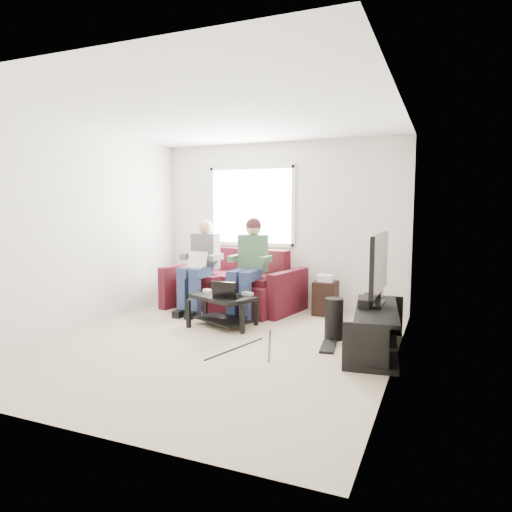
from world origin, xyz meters
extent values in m
plane|color=#BFB594|center=(0.00, 0.00, 0.00)|extent=(4.50, 4.50, 0.00)
plane|color=white|center=(0.00, 0.00, 2.60)|extent=(4.50, 4.50, 0.00)
plane|color=silver|center=(0.00, 2.25, 1.30)|extent=(4.50, 0.00, 4.50)
plane|color=silver|center=(0.00, -2.25, 1.30)|extent=(4.50, 0.00, 4.50)
plane|color=silver|center=(-2.00, 0.00, 1.30)|extent=(0.00, 4.50, 4.50)
plane|color=silver|center=(2.00, 0.00, 1.30)|extent=(0.00, 4.50, 4.50)
cube|color=white|center=(-0.50, 2.24, 1.60)|extent=(1.40, 0.01, 1.20)
cube|color=silver|center=(-0.50, 2.23, 1.60)|extent=(1.48, 0.04, 1.28)
cube|color=#4C131B|center=(-0.58, 1.70, 0.23)|extent=(1.80, 1.19, 0.46)
cube|color=#4C131B|center=(-0.58, 2.09, 0.69)|extent=(1.66, 0.53, 0.47)
cube|color=#4C131B|center=(-1.49, 1.70, 0.33)|extent=(0.34, 0.99, 0.65)
cube|color=#4C131B|center=(0.32, 1.70, 0.33)|extent=(0.34, 0.99, 0.65)
cube|color=#4C131B|center=(-0.98, 1.68, 0.51)|extent=(0.90, 0.90, 0.10)
cube|color=#4C131B|center=(-0.18, 1.68, 0.51)|extent=(0.90, 0.90, 0.10)
cube|color=navy|center=(-1.08, 1.23, 0.63)|extent=(0.16, 0.45, 0.14)
cube|color=navy|center=(-0.88, 1.23, 0.63)|extent=(0.16, 0.45, 0.14)
cube|color=navy|center=(-1.08, 1.04, 0.28)|extent=(0.13, 0.13, 0.56)
cube|color=navy|center=(-0.88, 1.04, 0.28)|extent=(0.13, 0.13, 0.56)
cube|color=#5E5E63|center=(-0.98, 1.55, 0.91)|extent=(0.40, 0.22, 0.55)
sphere|color=tan|center=(-0.98, 1.57, 1.28)|extent=(0.22, 0.22, 0.22)
cube|color=navy|center=(-0.28, 1.23, 0.63)|extent=(0.16, 0.45, 0.14)
cube|color=navy|center=(-0.08, 1.23, 0.63)|extent=(0.16, 0.45, 0.14)
cube|color=navy|center=(-0.28, 1.04, 0.28)|extent=(0.13, 0.13, 0.56)
cube|color=navy|center=(-0.08, 1.04, 0.28)|extent=(0.13, 0.13, 0.56)
cube|color=#545656|center=(-0.18, 1.55, 0.91)|extent=(0.40, 0.22, 0.55)
sphere|color=tan|center=(-0.18, 1.57, 1.28)|extent=(0.22, 0.22, 0.22)
sphere|color=#361B1D|center=(-0.18, 1.57, 1.32)|extent=(0.23, 0.23, 0.23)
cube|color=black|center=(-0.27, 0.72, 0.39)|extent=(0.98, 0.81, 0.05)
cube|color=black|center=(-0.27, 0.72, 0.09)|extent=(0.87, 0.70, 0.02)
cube|color=black|center=(-0.66, 0.49, 0.18)|extent=(0.05, 0.05, 0.37)
cube|color=black|center=(0.12, 0.49, 0.18)|extent=(0.05, 0.05, 0.37)
cube|color=black|center=(-0.66, 0.94, 0.18)|extent=(0.05, 0.05, 0.37)
cube|color=black|center=(0.12, 0.94, 0.18)|extent=(0.05, 0.05, 0.37)
cube|color=silver|center=(-0.55, 0.84, 0.44)|extent=(0.17, 0.14, 0.04)
cube|color=black|center=(-0.37, 0.90, 0.44)|extent=(0.16, 0.13, 0.04)
cube|color=gray|center=(0.03, 0.87, 0.44)|extent=(0.16, 0.13, 0.04)
cube|color=black|center=(1.77, 0.43, 0.47)|extent=(0.64, 1.52, 0.04)
cube|color=black|center=(1.77, 0.43, 0.25)|extent=(0.59, 1.45, 0.03)
cube|color=black|center=(1.77, 0.43, 0.03)|extent=(0.64, 1.52, 0.06)
cube|color=black|center=(1.77, -0.29, 0.25)|extent=(0.44, 0.10, 0.49)
cube|color=black|center=(1.77, 1.15, 0.25)|extent=(0.44, 0.10, 0.49)
cube|color=black|center=(1.77, 0.53, 0.51)|extent=(0.12, 0.40, 0.04)
cube|color=black|center=(1.77, 0.53, 0.59)|extent=(0.06, 0.06, 0.12)
cube|color=black|center=(1.77, 0.53, 0.98)|extent=(0.05, 1.10, 0.65)
cube|color=#DB3365|center=(1.74, 0.53, 0.98)|extent=(0.01, 1.01, 0.58)
cube|color=black|center=(1.65, 0.53, 0.54)|extent=(0.12, 0.50, 0.10)
cylinder|color=#B0824C|center=(1.72, 1.06, 0.55)|extent=(0.08, 0.08, 0.12)
cube|color=silver|center=(1.77, 0.03, 0.29)|extent=(0.30, 0.22, 0.06)
cube|color=gray|center=(1.77, 0.73, 0.30)|extent=(0.34, 0.26, 0.08)
cube|color=black|center=(1.77, 0.38, 0.30)|extent=(0.38, 0.30, 0.07)
cylinder|color=black|center=(1.23, 0.71, 0.25)|extent=(0.22, 0.22, 0.50)
cube|color=black|center=(1.26, 0.35, 0.01)|extent=(0.22, 0.48, 0.03)
cube|color=black|center=(0.83, 1.90, 0.25)|extent=(0.33, 0.33, 0.50)
cube|color=silver|center=(0.83, 1.90, 0.55)|extent=(0.22, 0.18, 0.10)
camera|label=1|loc=(2.43, -4.61, 1.60)|focal=32.00mm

